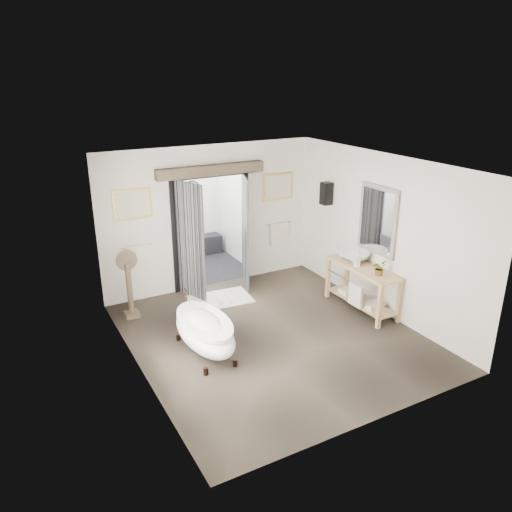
# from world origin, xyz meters

# --- Properties ---
(ground_plane) EXTENTS (5.00, 5.00, 0.00)m
(ground_plane) POSITION_xyz_m (0.00, 0.00, 0.00)
(ground_plane) COLOR #4C4234
(room_shell) EXTENTS (4.52, 5.02, 2.91)m
(room_shell) POSITION_xyz_m (-0.04, -0.13, 1.86)
(room_shell) COLOR silver
(room_shell) RESTS_ON ground_plane
(shower_room) EXTENTS (2.22, 2.01, 2.51)m
(shower_room) POSITION_xyz_m (0.00, 3.99, 0.91)
(shower_room) COLOR black
(shower_room) RESTS_ON ground_plane
(back_wall_dressing) EXTENTS (3.82, 0.78, 2.52)m
(back_wall_dressing) POSITION_xyz_m (0.00, 2.32, 1.56)
(back_wall_dressing) COLOR black
(back_wall_dressing) RESTS_ON ground_plane
(clawfoot_tub) EXTENTS (0.73, 1.64, 0.80)m
(clawfoot_tub) POSITION_xyz_m (-1.21, 0.07, 0.39)
(clawfoot_tub) COLOR black
(clawfoot_tub) RESTS_ON ground_plane
(vanity) EXTENTS (0.57, 1.60, 0.85)m
(vanity) POSITION_xyz_m (1.95, 0.09, 0.51)
(vanity) COLOR tan
(vanity) RESTS_ON ground_plane
(pedestal_mirror) EXTENTS (0.38, 0.25, 1.29)m
(pedestal_mirror) POSITION_xyz_m (-1.90, 1.85, 0.55)
(pedestal_mirror) COLOR brown
(pedestal_mirror) RESTS_ON ground_plane
(rug) EXTENTS (1.27, 0.91, 0.01)m
(rug) POSITION_xyz_m (-0.18, 1.74, 0.01)
(rug) COLOR beige
(rug) RESTS_ON ground_plane
(slippers) EXTENTS (0.35, 0.25, 0.05)m
(slippers) POSITION_xyz_m (-0.12, 1.62, 0.04)
(slippers) COLOR white
(slippers) RESTS_ON rug
(basin) EXTENTS (0.69, 0.69, 0.19)m
(basin) POSITION_xyz_m (1.98, 0.37, 0.95)
(basin) COLOR white
(basin) RESTS_ON vanity
(plant) EXTENTS (0.31, 0.29, 0.27)m
(plant) POSITION_xyz_m (1.94, -0.33, 0.99)
(plant) COLOR gray
(plant) RESTS_ON vanity
(soap_bottle_a) EXTENTS (0.12, 0.12, 0.20)m
(soap_bottle_a) POSITION_xyz_m (1.87, 0.18, 0.95)
(soap_bottle_a) COLOR gray
(soap_bottle_a) RESTS_ON vanity
(soap_bottle_b) EXTENTS (0.14, 0.14, 0.17)m
(soap_bottle_b) POSITION_xyz_m (1.93, 0.68, 0.94)
(soap_bottle_b) COLOR gray
(soap_bottle_b) RESTS_ON vanity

